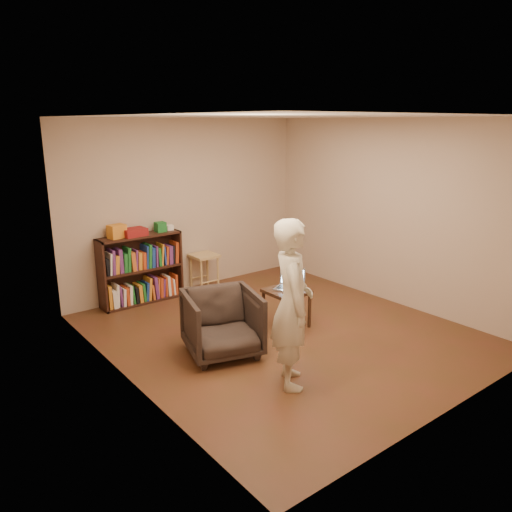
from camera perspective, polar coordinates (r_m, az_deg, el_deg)
floor at (r=6.30m, az=3.00°, el=-8.71°), size 4.50×4.50×0.00m
ceiling at (r=5.76m, az=3.37°, el=15.66°), size 4.50×4.50×0.00m
wall_back at (r=7.70m, az=-7.94°, el=5.69°), size 4.00×0.00×4.00m
wall_left at (r=4.85m, az=-14.93°, el=-0.24°), size 0.00×4.50×4.50m
wall_right at (r=7.34m, az=15.07°, el=4.86°), size 0.00×4.50×4.50m
bookshelf at (r=7.36m, az=-13.03°, el=-1.87°), size 1.20×0.30×1.00m
box_yellow at (r=7.08m, az=-15.62°, el=2.73°), size 0.25×0.20×0.18m
red_cloth at (r=7.15m, az=-13.77°, el=2.66°), size 0.34×0.26×0.11m
box_green at (r=7.35m, az=-10.89°, el=3.29°), size 0.14×0.14×0.14m
box_white at (r=7.44m, az=-9.82°, el=3.22°), size 0.11×0.11×0.08m
stool at (r=7.78m, az=-5.95°, el=-0.58°), size 0.39×0.39×0.56m
armchair at (r=5.62m, az=-3.88°, el=-7.70°), size 0.98×1.00×0.73m
side_table at (r=6.34m, az=3.51°, el=-4.58°), size 0.48×0.48×0.49m
laptop at (r=6.35m, az=3.93°, el=-3.19°), size 0.40×0.43×0.26m
person at (r=4.85m, az=4.14°, el=-5.48°), size 0.67×0.73×1.68m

